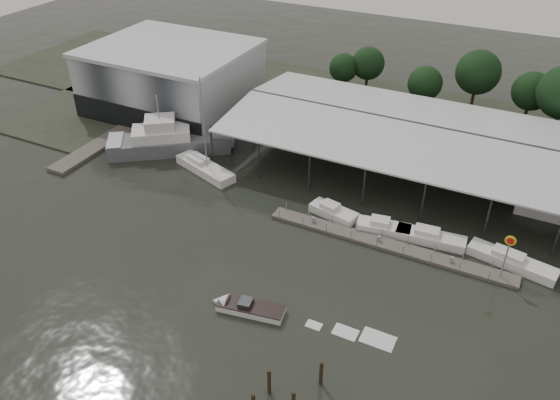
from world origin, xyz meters
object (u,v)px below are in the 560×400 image
at_px(white_sailboat, 204,168).
at_px(shell_fuel_sign, 508,249).
at_px(speedboat_underway, 245,307).
at_px(grey_trawler, 170,140).

bearing_deg(white_sailboat, shell_fuel_sign, 12.23).
relative_size(white_sailboat, speedboat_underway, 0.77).
xyz_separation_m(white_sailboat, speedboat_underway, (17.75, -20.13, -0.26)).
xyz_separation_m(grey_trawler, speedboat_underway, (25.46, -23.16, -1.19)).
relative_size(shell_fuel_sign, white_sailboat, 0.40).
height_order(shell_fuel_sign, grey_trawler, grey_trawler).
bearing_deg(shell_fuel_sign, speedboat_underway, -143.77).
height_order(shell_fuel_sign, white_sailboat, white_sailboat).
xyz_separation_m(shell_fuel_sign, speedboat_underway, (-21.34, -15.63, -3.53)).
height_order(grey_trawler, white_sailboat, white_sailboat).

